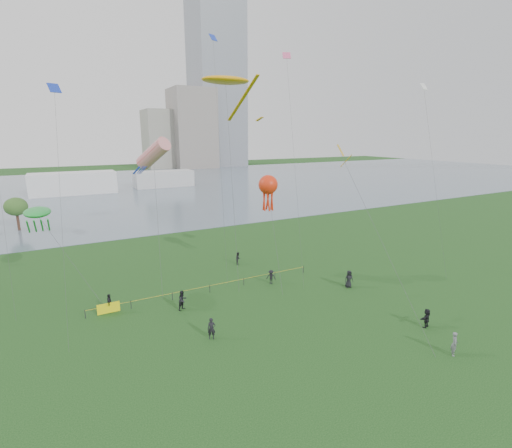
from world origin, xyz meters
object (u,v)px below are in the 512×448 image
kite_flyer (454,344)px  kite_stingray (226,81)px  fence (151,299)px  kite_octopus (268,185)px

kite_flyer → kite_stingray: 34.14m
fence → kite_stingray: 25.18m
kite_octopus → fence: bearing=-156.1°
fence → kite_flyer: bearing=-47.0°
fence → kite_flyer: size_ratio=12.91×
fence → kite_octopus: kite_octopus is taller
kite_flyer → kite_octopus: bearing=60.6°
kite_flyer → kite_octopus: kite_octopus is taller
fence → kite_flyer: 26.52m
kite_octopus → kite_stingray: bearing=133.7°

